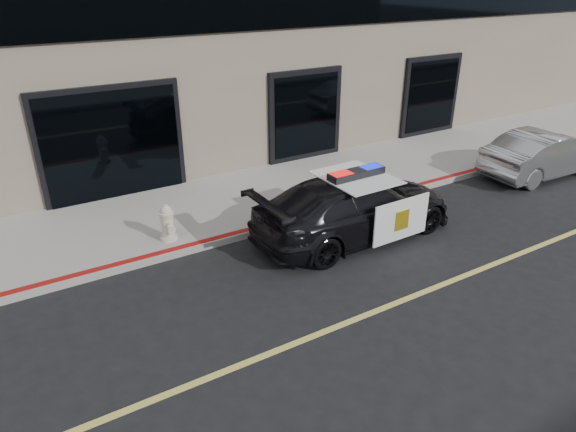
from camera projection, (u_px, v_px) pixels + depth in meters
ground at (302, 341)px, 8.03m from camera, size 120.00×120.00×0.00m
sidewalk_n at (183, 213)px, 12.05m from camera, size 60.00×3.50×0.15m
police_car at (354, 206)px, 10.95m from camera, size 2.21×4.70×1.52m
silver_sedan at (545, 154)px, 14.24m from camera, size 1.66×3.99×1.28m
fire_hydrant at (168, 224)px, 10.57m from camera, size 0.36×0.50×0.79m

